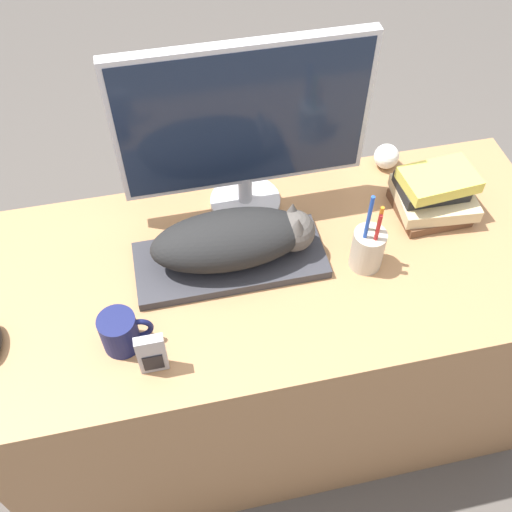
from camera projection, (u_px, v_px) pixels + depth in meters
name	position (u px, v px, depth m)	size (l,w,h in m)	color
ground_plane	(295.00, 498.00, 1.84)	(12.00, 12.00, 0.00)	#4C4742
desk	(274.00, 345.00, 1.74)	(1.45, 0.64, 0.77)	#9E7047
keyboard	(230.00, 260.00, 1.44)	(0.45, 0.19, 0.02)	#2D2D33
cat	(238.00, 238.00, 1.38)	(0.39, 0.16, 0.13)	black
monitor	(244.00, 124.00, 1.37)	(0.59, 0.18, 0.47)	#B7B7BC
coffee_mug	(121.00, 332.00, 1.27)	(0.11, 0.08, 0.09)	#141947
pen_cup	(368.00, 248.00, 1.40)	(0.08, 0.08, 0.24)	#B2A893
baseball	(386.00, 156.00, 1.64)	(0.07, 0.07, 0.07)	silver
phone	(152.00, 354.00, 1.23)	(0.06, 0.02, 0.11)	#99999E
book_stack	(434.00, 194.00, 1.52)	(0.21, 0.18, 0.13)	brown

